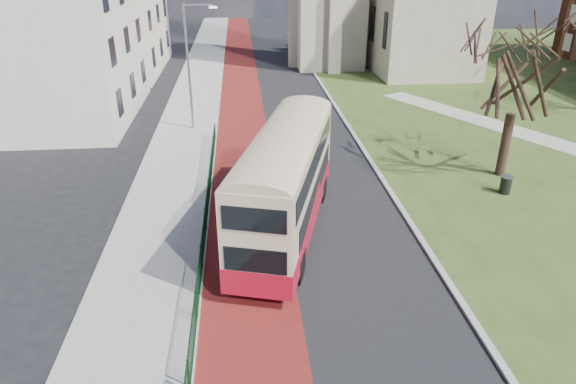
{
  "coord_description": "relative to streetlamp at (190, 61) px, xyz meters",
  "views": [
    {
      "loc": [
        -1.23,
        -15.76,
        11.14
      ],
      "look_at": [
        0.58,
        3.38,
        2.0
      ],
      "focal_mm": 32.0,
      "sensor_mm": 36.0,
      "label": 1
    }
  ],
  "objects": [
    {
      "name": "street_block_near",
      "position": [
        -9.65,
        4.0,
        1.92
      ],
      "size": [
        10.3,
        14.3,
        13.0
      ],
      "color": "beige",
      "rests_on": "ground"
    },
    {
      "name": "winter_tree_near",
      "position": [
        16.97,
        -9.38,
        1.52
      ],
      "size": [
        6.5,
        6.5,
        8.78
      ],
      "rotation": [
        0.0,
        0.0,
        -0.09
      ],
      "color": "#332219",
      "rests_on": "grass_green"
    },
    {
      "name": "ground",
      "position": [
        4.35,
        -18.0,
        -4.59
      ],
      "size": [
        160.0,
        160.0,
        0.0
      ],
      "primitive_type": "plane",
      "color": "black",
      "rests_on": "ground"
    },
    {
      "name": "pedestrian_railing",
      "position": [
        1.4,
        -14.0,
        -4.04
      ],
      "size": [
        0.07,
        24.0,
        1.12
      ],
      "color": "#0C381A",
      "rests_on": "ground"
    },
    {
      "name": "kerb_east",
      "position": [
        10.45,
        4.0,
        -4.53
      ],
      "size": [
        0.25,
        80.0,
        0.13
      ],
      "primitive_type": "cube",
      "color": "#999993",
      "rests_on": "ground"
    },
    {
      "name": "pavement_west",
      "position": [
        -0.65,
        2.0,
        -4.53
      ],
      "size": [
        4.0,
        120.0,
        0.12
      ],
      "primitive_type": "cube",
      "color": "gray",
      "rests_on": "ground"
    },
    {
      "name": "road_carriageway",
      "position": [
        5.85,
        2.0,
        -4.59
      ],
      "size": [
        9.0,
        120.0,
        0.01
      ],
      "primitive_type": "cube",
      "color": "black",
      "rests_on": "ground"
    },
    {
      "name": "street_block_far",
      "position": [
        -9.65,
        20.0,
        1.17
      ],
      "size": [
        10.3,
        16.3,
        11.5
      ],
      "color": "beige",
      "rests_on": "ground"
    },
    {
      "name": "litter_bin",
      "position": [
        16.11,
        -11.66,
        -4.08
      ],
      "size": [
        0.77,
        0.77,
        0.94
      ],
      "rotation": [
        0.0,
        0.0,
        -0.41
      ],
      "color": "black",
      "rests_on": "grass_green"
    },
    {
      "name": "bus_lane",
      "position": [
        3.15,
        2.0,
        -4.59
      ],
      "size": [
        3.4,
        120.0,
        0.01
      ],
      "primitive_type": "cube",
      "color": "#591414",
      "rests_on": "ground"
    },
    {
      "name": "bus",
      "position": [
        4.86,
        -14.48,
        -2.03
      ],
      "size": [
        5.34,
        11.0,
        4.49
      ],
      "rotation": [
        0.0,
        0.0,
        -0.28
      ],
      "color": "#A50F22",
      "rests_on": "ground"
    },
    {
      "name": "streetlamp",
      "position": [
        0.0,
        0.0,
        0.0
      ],
      "size": [
        2.13,
        0.18,
        8.0
      ],
      "color": "gray",
      "rests_on": "pavement_west"
    },
    {
      "name": "kerb_west",
      "position": [
        1.35,
        2.0,
        -4.53
      ],
      "size": [
        0.25,
        120.0,
        0.13
      ],
      "primitive_type": "cube",
      "color": "#999993",
      "rests_on": "ground"
    }
  ]
}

